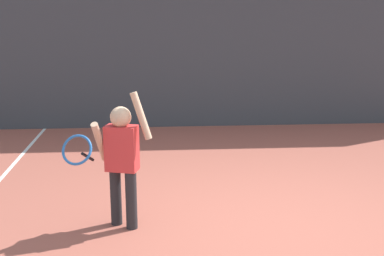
# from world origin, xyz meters

# --- Properties ---
(ground_plane) EXTENTS (20.00, 20.00, 0.00)m
(ground_plane) POSITION_xyz_m (0.00, 0.00, 0.00)
(ground_plane) COLOR #9E5142
(back_fence_windscreen) EXTENTS (10.04, 0.08, 3.92)m
(back_fence_windscreen) POSITION_xyz_m (0.00, 4.23, 1.96)
(back_fence_windscreen) COLOR #383D42
(back_fence_windscreen) RESTS_ON ground
(fence_post_1) EXTENTS (0.09, 0.09, 4.07)m
(fence_post_1) POSITION_xyz_m (0.00, 4.29, 2.04)
(fence_post_1) COLOR slate
(fence_post_1) RESTS_ON ground
(tennis_player) EXTENTS (0.83, 0.57, 1.35)m
(tennis_player) POSITION_xyz_m (-1.44, 0.09, 0.73)
(tennis_player) COLOR #232326
(tennis_player) RESTS_ON ground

